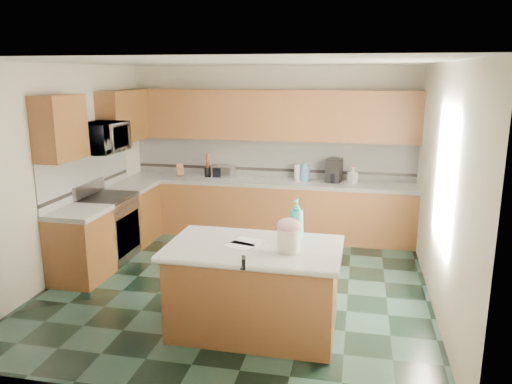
% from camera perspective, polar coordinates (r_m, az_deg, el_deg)
% --- Properties ---
extents(floor, '(4.60, 4.60, 0.00)m').
position_cam_1_polar(floor, '(6.35, -2.00, -10.54)').
color(floor, black).
rests_on(floor, ground).
extents(ceiling, '(4.60, 4.60, 0.00)m').
position_cam_1_polar(ceiling, '(5.80, -2.23, 14.61)').
color(ceiling, white).
rests_on(ceiling, ground).
extents(wall_back, '(4.60, 0.04, 2.70)m').
position_cam_1_polar(wall_back, '(8.17, 1.80, 4.76)').
color(wall_back, beige).
rests_on(wall_back, ground).
extents(wall_front, '(4.60, 0.04, 2.70)m').
position_cam_1_polar(wall_front, '(3.80, -10.54, -5.68)').
color(wall_front, beige).
rests_on(wall_front, ground).
extents(wall_left, '(0.04, 4.60, 2.70)m').
position_cam_1_polar(wall_left, '(6.86, -21.30, 2.18)').
color(wall_left, beige).
rests_on(wall_left, ground).
extents(wall_right, '(0.04, 4.60, 2.70)m').
position_cam_1_polar(wall_right, '(5.84, 20.59, 0.41)').
color(wall_right, beige).
rests_on(wall_right, ground).
extents(back_base_cab, '(4.60, 0.60, 0.86)m').
position_cam_1_polar(back_base_cab, '(8.05, 1.35, -2.06)').
color(back_base_cab, '#38210C').
rests_on(back_base_cab, ground).
extents(back_countertop, '(4.60, 0.64, 0.06)m').
position_cam_1_polar(back_countertop, '(7.94, 1.37, 1.14)').
color(back_countertop, white).
rests_on(back_countertop, back_base_cab).
extents(back_upper_cab, '(4.60, 0.33, 0.78)m').
position_cam_1_polar(back_upper_cab, '(7.92, 1.59, 8.79)').
color(back_upper_cab, '#38210C').
rests_on(back_upper_cab, wall_back).
extents(back_backsplash, '(4.60, 0.02, 0.63)m').
position_cam_1_polar(back_backsplash, '(8.15, 1.75, 3.93)').
color(back_backsplash, silver).
rests_on(back_backsplash, back_countertop).
extents(back_accent_band, '(4.60, 0.01, 0.05)m').
position_cam_1_polar(back_accent_band, '(8.18, 1.73, 2.58)').
color(back_accent_band, black).
rests_on(back_accent_band, back_countertop).
extents(left_base_cab_rear, '(0.60, 0.82, 0.86)m').
position_cam_1_polar(left_base_cab_rear, '(8.00, -13.84, -2.55)').
color(left_base_cab_rear, '#38210C').
rests_on(left_base_cab_rear, ground).
extents(left_counter_rear, '(0.64, 0.82, 0.06)m').
position_cam_1_polar(left_counter_rear, '(7.89, -14.03, 0.67)').
color(left_counter_rear, white).
rests_on(left_counter_rear, left_base_cab_rear).
extents(left_base_cab_front, '(0.60, 0.72, 0.86)m').
position_cam_1_polar(left_base_cab_front, '(6.73, -19.43, -6.00)').
color(left_base_cab_front, '#38210C').
rests_on(left_base_cab_front, ground).
extents(left_counter_front, '(0.64, 0.72, 0.06)m').
position_cam_1_polar(left_counter_front, '(6.59, -19.74, -2.22)').
color(left_counter_front, white).
rests_on(left_counter_front, left_base_cab_front).
extents(left_backsplash, '(0.02, 2.30, 0.63)m').
position_cam_1_polar(left_backsplash, '(7.32, -18.70, 2.14)').
color(left_backsplash, silver).
rests_on(left_backsplash, wall_left).
extents(left_accent_band, '(0.01, 2.30, 0.05)m').
position_cam_1_polar(left_accent_band, '(7.36, -18.55, 0.64)').
color(left_accent_band, black).
rests_on(left_accent_band, wall_left).
extents(left_upper_cab_rear, '(0.33, 1.09, 0.78)m').
position_cam_1_polar(left_upper_cab_rear, '(7.92, -14.92, 8.35)').
color(left_upper_cab_rear, '#38210C').
rests_on(left_upper_cab_rear, wall_left).
extents(left_upper_cab_front, '(0.33, 0.72, 0.78)m').
position_cam_1_polar(left_upper_cab_front, '(6.48, -21.50, 6.84)').
color(left_upper_cab_front, '#38210C').
rests_on(left_upper_cab_front, wall_left).
extents(range_body, '(0.60, 0.76, 0.88)m').
position_cam_1_polar(range_body, '(7.33, -16.48, -4.11)').
color(range_body, '#B7B7BC').
rests_on(range_body, ground).
extents(range_oven_door, '(0.02, 0.68, 0.55)m').
position_cam_1_polar(range_oven_door, '(7.21, -14.42, -4.60)').
color(range_oven_door, black).
rests_on(range_oven_door, range_body).
extents(range_cooktop, '(0.62, 0.78, 0.04)m').
position_cam_1_polar(range_cooktop, '(7.21, -16.72, -0.62)').
color(range_cooktop, black).
rests_on(range_cooktop, range_body).
extents(range_handle, '(0.02, 0.66, 0.02)m').
position_cam_1_polar(range_handle, '(7.09, -14.38, -1.70)').
color(range_handle, '#B7B7BC').
rests_on(range_handle, range_body).
extents(range_backguard, '(0.06, 0.76, 0.18)m').
position_cam_1_polar(range_backguard, '(7.31, -18.58, 0.40)').
color(range_backguard, '#B7B7BC').
rests_on(range_backguard, range_body).
extents(microwave, '(0.50, 0.73, 0.41)m').
position_cam_1_polar(microwave, '(7.06, -17.18, 5.95)').
color(microwave, '#B7B7BC').
rests_on(microwave, wall_left).
extents(island_base, '(1.63, 0.94, 0.86)m').
position_cam_1_polar(island_base, '(5.14, -0.21, -11.28)').
color(island_base, '#38210C').
rests_on(island_base, ground).
extents(island_top, '(1.73, 1.04, 0.06)m').
position_cam_1_polar(island_top, '(4.97, -0.22, -6.46)').
color(island_top, white).
rests_on(island_top, island_base).
extents(island_bullnose, '(1.72, 0.07, 0.06)m').
position_cam_1_polar(island_bullnose, '(4.50, -1.59, -8.63)').
color(island_bullnose, white).
rests_on(island_bullnose, island_base).
extents(treat_jar, '(0.27, 0.27, 0.22)m').
position_cam_1_polar(treat_jar, '(4.77, 3.74, -5.54)').
color(treat_jar, beige).
rests_on(treat_jar, island_top).
extents(treat_jar_lid, '(0.23, 0.23, 0.14)m').
position_cam_1_polar(treat_jar_lid, '(4.72, 3.76, -3.86)').
color(treat_jar_lid, '#D798AA').
rests_on(treat_jar_lid, treat_jar).
extents(treat_jar_knob, '(0.08, 0.03, 0.03)m').
position_cam_1_polar(treat_jar_knob, '(4.71, 3.77, -3.29)').
color(treat_jar_knob, tan).
rests_on(treat_jar_knob, treat_jar_lid).
extents(treat_jar_knob_end_l, '(0.04, 0.04, 0.04)m').
position_cam_1_polar(treat_jar_knob_end_l, '(4.71, 3.31, -3.26)').
color(treat_jar_knob_end_l, tan).
rests_on(treat_jar_knob_end_l, treat_jar_lid).
extents(treat_jar_knob_end_r, '(0.04, 0.04, 0.04)m').
position_cam_1_polar(treat_jar_knob_end_r, '(4.70, 4.24, -3.31)').
color(treat_jar_knob_end_r, tan).
rests_on(treat_jar_knob_end_r, treat_jar_lid).
extents(soap_bottle_island, '(0.20, 0.20, 0.41)m').
position_cam_1_polar(soap_bottle_island, '(5.12, 4.65, -3.08)').
color(soap_bottle_island, '#33AEB6').
rests_on(soap_bottle_island, island_top).
extents(paper_sheet_a, '(0.35, 0.29, 0.00)m').
position_cam_1_polar(paper_sheet_a, '(5.06, -0.93, -5.70)').
color(paper_sheet_a, white).
rests_on(paper_sheet_a, island_top).
extents(paper_sheet_b, '(0.32, 0.28, 0.00)m').
position_cam_1_polar(paper_sheet_b, '(4.96, -1.86, -6.11)').
color(paper_sheet_b, white).
rests_on(paper_sheet_b, island_top).
extents(clamp_body, '(0.06, 0.12, 0.10)m').
position_cam_1_polar(clamp_body, '(4.50, -1.43, -8.07)').
color(clamp_body, black).
rests_on(clamp_body, island_top).
extents(clamp_handle, '(0.02, 0.08, 0.02)m').
position_cam_1_polar(clamp_handle, '(4.45, -1.63, -8.62)').
color(clamp_handle, black).
rests_on(clamp_handle, island_top).
extents(knife_block, '(0.16, 0.18, 0.22)m').
position_cam_1_polar(knife_block, '(8.35, -8.68, 2.52)').
color(knife_block, '#472814').
rests_on(knife_block, back_countertop).
extents(utensil_crock, '(0.13, 0.13, 0.16)m').
position_cam_1_polar(utensil_crock, '(8.23, -5.48, 2.30)').
color(utensil_crock, black).
rests_on(utensil_crock, back_countertop).
extents(utensil_bundle, '(0.07, 0.07, 0.23)m').
position_cam_1_polar(utensil_bundle, '(8.20, -5.51, 3.64)').
color(utensil_bundle, '#472814').
rests_on(utensil_bundle, utensil_crock).
extents(toaster_oven, '(0.38, 0.29, 0.20)m').
position_cam_1_polar(toaster_oven, '(8.13, -3.74, 2.33)').
color(toaster_oven, '#B7B7BC').
rests_on(toaster_oven, back_countertop).
extents(toaster_oven_door, '(0.30, 0.01, 0.16)m').
position_cam_1_polar(toaster_oven_door, '(8.02, -3.95, 2.19)').
color(toaster_oven_door, black).
rests_on(toaster_oven_door, toaster_oven).
extents(paper_towel, '(0.11, 0.11, 0.25)m').
position_cam_1_polar(paper_towel, '(7.94, 4.78, 2.24)').
color(paper_towel, white).
rests_on(paper_towel, back_countertop).
extents(paper_towel_base, '(0.17, 0.17, 0.01)m').
position_cam_1_polar(paper_towel_base, '(7.96, 4.77, 1.41)').
color(paper_towel_base, '#B7B7BC').
rests_on(paper_towel_base, back_countertop).
extents(water_jug, '(0.15, 0.15, 0.25)m').
position_cam_1_polar(water_jug, '(7.89, 5.61, 2.15)').
color(water_jug, '#5589B0').
rests_on(water_jug, back_countertop).
extents(water_jug_neck, '(0.07, 0.07, 0.04)m').
position_cam_1_polar(water_jug_neck, '(7.86, 5.63, 3.18)').
color(water_jug_neck, '#5589B0').
rests_on(water_jug_neck, water_jug).
extents(coffee_maker, '(0.26, 0.28, 0.37)m').
position_cam_1_polar(coffee_maker, '(7.86, 8.91, 2.45)').
color(coffee_maker, black).
rests_on(coffee_maker, back_countertop).
extents(coffee_carafe, '(0.15, 0.15, 0.15)m').
position_cam_1_polar(coffee_carafe, '(7.83, 8.86, 1.60)').
color(coffee_carafe, black).
rests_on(coffee_carafe, back_countertop).
extents(soap_bottle_back, '(0.16, 0.16, 0.25)m').
position_cam_1_polar(soap_bottle_back, '(7.83, 11.00, 1.90)').
color(soap_bottle_back, white).
rests_on(soap_bottle_back, back_countertop).
extents(soap_back_cap, '(0.02, 0.02, 0.03)m').
position_cam_1_polar(soap_back_cap, '(7.81, 11.05, 2.92)').
color(soap_back_cap, red).
rests_on(soap_back_cap, soap_bottle_back).
extents(window_light_proxy, '(0.02, 1.40, 1.10)m').
position_cam_1_polar(window_light_proxy, '(5.61, 20.70, 1.46)').
color(window_light_proxy, white).
rests_on(window_light_proxy, wall_right).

